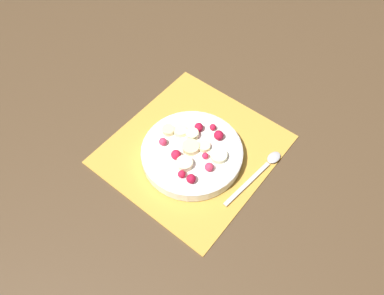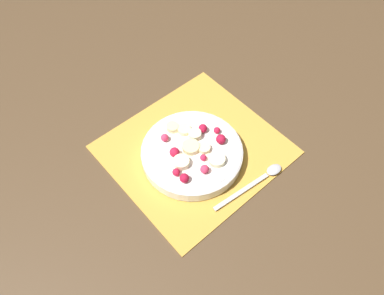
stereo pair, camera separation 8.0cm
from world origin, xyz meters
name	(u,v)px [view 2 (the right image)]	position (x,y,z in m)	size (l,w,h in m)	color
ground_plane	(195,150)	(0.00, 0.00, 0.00)	(3.00, 3.00, 0.00)	#4C3823
placemat	(195,149)	(0.00, 0.00, 0.00)	(0.36, 0.34, 0.01)	gold
fruit_bowl	(192,152)	(0.02, 0.01, 0.02)	(0.22, 0.22, 0.05)	white
spoon	(261,178)	(-0.05, 0.15, 0.01)	(0.18, 0.04, 0.01)	#B2B2B7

